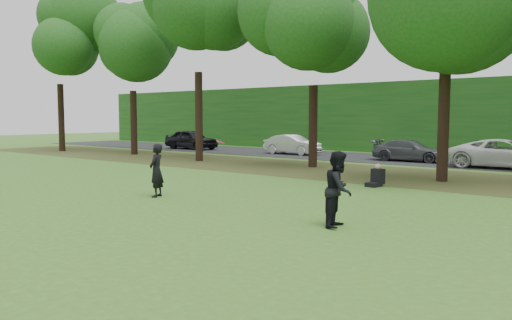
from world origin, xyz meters
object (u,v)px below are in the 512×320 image
at_px(player_right, 339,189).
at_px(frisbee, 221,142).
at_px(seated_person, 377,178).
at_px(player_left, 156,170).

relative_size(player_right, frisbee, 5.21).
xyz_separation_m(frisbee, seated_person, (1.19, 7.12, -1.55)).
bearing_deg(seated_person, frisbee, -91.70).
xyz_separation_m(player_left, frisbee, (3.21, -0.46, 1.02)).
distance_m(player_left, frisbee, 3.40).
xyz_separation_m(player_left, seated_person, (4.39, 6.66, -0.54)).
distance_m(player_right, frisbee, 3.60).
relative_size(frisbee, seated_person, 0.41).
xyz_separation_m(player_right, frisbee, (-3.45, -0.24, 0.98)).
bearing_deg(seated_person, player_left, -115.64).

